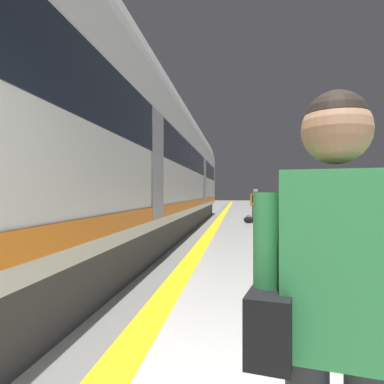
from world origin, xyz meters
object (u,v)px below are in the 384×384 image
high_speed_train (143,157)px  traveller_foreground (331,314)px  passenger_near (255,202)px  duffel_bag_near (248,220)px

high_speed_train → traveller_foreground: bearing=-71.1°
passenger_near → duffel_bag_near: passenger_near is taller
duffel_bag_near → high_speed_train: bearing=-123.1°
high_speed_train → duffel_bag_near: 6.68m
traveller_foreground → passenger_near: (0.47, 14.89, -0.04)m
high_speed_train → traveller_foreground: size_ratio=16.14×
high_speed_train → passenger_near: bearing=55.2°
traveller_foreground → passenger_near: 14.90m
passenger_near → duffel_bag_near: 0.87m
high_speed_train → traveller_foreground: high_speed_train is taller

